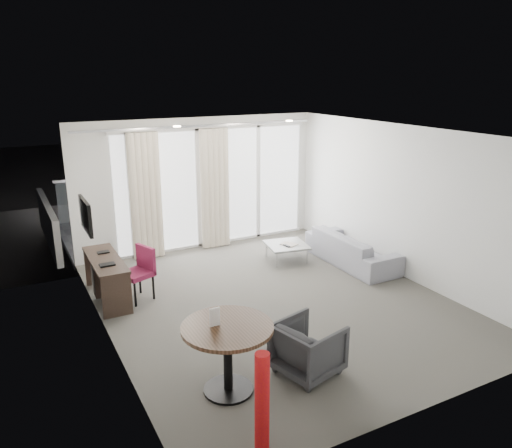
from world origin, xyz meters
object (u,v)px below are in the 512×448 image
desk_chair (137,274)px  red_lamp (262,407)px  coffee_table (286,252)px  round_table (228,359)px  sofa (352,248)px  tub_armchair (308,348)px  rattan_chair_a (203,214)px  desk (107,279)px  rattan_chair_b (267,200)px

desk_chair → red_lamp: (0.11, -3.86, 0.12)m
desk_chair → coffee_table: desk_chair is taller
desk_chair → red_lamp: bearing=-109.5°
round_table → sofa: size_ratio=0.51×
sofa → tub_armchair: bearing=134.0°
red_lamp → rattan_chair_a: size_ratio=1.46×
sofa → rattan_chair_a: 3.65m
desk → red_lamp: bearing=-82.7°
desk_chair → sofa: 3.95m
round_table → rattan_chair_b: size_ratio=1.21×
red_lamp → coffee_table: (2.83, 4.24, -0.38)m
desk_chair → tub_armchair: 3.17m
red_lamp → coffee_table: size_ratio=1.50×
coffee_table → round_table: bearing=-130.1°
sofa → coffee_table: bearing=55.5°
rattan_chair_a → round_table: bearing=-96.7°
sofa → round_table: bearing=124.1°
round_table → rattan_chair_a: size_ratio=1.36×
desk_chair → rattan_chair_a: desk_chair is taller
sofa → rattan_chair_a: rattan_chair_a is taller
rattan_chair_a → sofa: bearing=-50.4°
desk_chair → tub_armchair: bearing=-88.0°
rattan_chair_a → coffee_table: bearing=-63.0°
round_table → rattan_chair_b: bearing=57.4°
red_lamp → rattan_chair_b: (3.99, 7.08, -0.12)m
coffee_table → rattan_chair_b: (1.16, 2.84, 0.25)m
coffee_table → desk_chair: bearing=-172.7°
desk → sofa: (4.35, -0.55, -0.05)m
desk → sofa: size_ratio=0.73×
red_lamp → desk_chair: bearing=91.7°
desk_chair → rattan_chair_b: desk_chair is taller
red_lamp → rattan_chair_b: 8.13m
desk → tub_armchair: desk is taller
round_table → rattan_chair_a: bearing=70.6°
sofa → rattan_chair_b: rattan_chair_b is taller
round_table → red_lamp: bearing=-98.0°
desk → round_table: size_ratio=1.43×
red_lamp → tub_armchair: red_lamp is taller
round_table → coffee_table: (2.68, 3.17, -0.24)m
desk → sofa: 4.38m
red_lamp → rattan_chair_a: red_lamp is taller
red_lamp → coffee_table: 5.11m
desk → coffee_table: size_ratio=1.99×
desk → round_table: bearing=-77.5°
rattan_chair_b → round_table: bearing=-99.1°
rattan_chair_a → desk_chair: bearing=-115.2°
sofa → rattan_chair_b: size_ratio=2.38×
red_lamp → sofa: (3.82, 3.55, -0.25)m
desk_chair → sofa: (3.94, -0.31, -0.13)m
tub_armchair → rattan_chair_a: bearing=-24.3°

